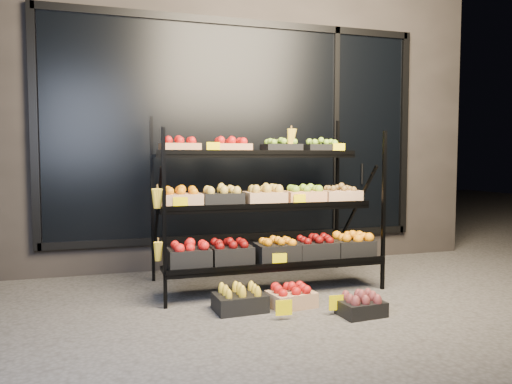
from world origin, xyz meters
name	(u,v)px	position (x,y,z in m)	size (l,w,h in m)	color
ground	(288,304)	(0.00, 0.00, 0.00)	(24.00, 24.00, 0.00)	#514F4C
building	(219,120)	(0.00, 2.59, 1.75)	(6.00, 2.08, 3.50)	#2D2826
display_rack	(265,206)	(-0.01, 0.60, 0.79)	(2.18, 1.02, 1.66)	black
tag_floor_a	(284,313)	(-0.19, -0.40, 0.06)	(0.13, 0.01, 0.12)	#EED600
tag_floor_b	(337,308)	(0.26, -0.40, 0.06)	(0.13, 0.01, 0.12)	#EED600
floor_crate_midleft	(240,299)	(-0.45, -0.06, 0.10)	(0.43, 0.32, 0.21)	black
floor_crate_midright	(291,296)	(-0.01, -0.08, 0.09)	(0.41, 0.33, 0.19)	tan
floor_crate_right	(361,305)	(0.44, -0.47, 0.09)	(0.36, 0.28, 0.18)	black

